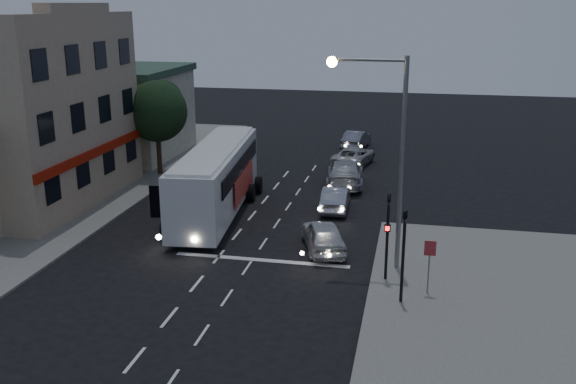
% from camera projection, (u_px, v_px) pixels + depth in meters
% --- Properties ---
extents(ground, '(120.00, 120.00, 0.00)m').
position_uv_depth(ground, '(205.00, 274.00, 27.34)').
color(ground, black).
extents(sidewalk_near, '(12.00, 24.00, 0.12)m').
position_uv_depth(sidewalk_near, '(542.00, 353.00, 21.06)').
color(sidewalk_near, slate).
rests_on(sidewalk_near, ground).
extents(sidewalk_far, '(12.00, 50.00, 0.12)m').
position_uv_depth(sidewalk_far, '(36.00, 200.00, 37.35)').
color(sidewalk_far, slate).
rests_on(sidewalk_far, ground).
extents(road_markings, '(8.00, 30.55, 0.01)m').
position_uv_depth(road_markings, '(253.00, 248.00, 30.20)').
color(road_markings, silver).
rests_on(road_markings, ground).
extents(tour_bus, '(3.69, 12.37, 3.74)m').
position_uv_depth(tour_bus, '(216.00, 178.00, 34.71)').
color(tour_bus, silver).
rests_on(tour_bus, ground).
extents(car_suv, '(2.92, 4.52, 1.43)m').
position_uv_depth(car_suv, '(323.00, 235.00, 29.84)').
color(car_suv, silver).
rests_on(car_suv, ground).
extents(car_sedan_a, '(1.57, 4.08, 1.33)m').
position_uv_depth(car_sedan_a, '(336.00, 198.00, 35.71)').
color(car_sedan_a, '#A2A3B0').
rests_on(car_sedan_a, ground).
extents(car_sedan_b, '(2.78, 5.73, 1.61)m').
position_uv_depth(car_sedan_b, '(345.00, 173.00, 40.49)').
color(car_sedan_b, '#A5A6AC').
rests_on(car_sedan_b, ground).
extents(car_sedan_c, '(3.05, 5.13, 1.34)m').
position_uv_depth(car_sedan_c, '(354.00, 156.00, 45.56)').
color(car_sedan_c, '#ABABAB').
rests_on(car_sedan_c, ground).
extents(car_extra, '(2.09, 4.43, 1.40)m').
position_uv_depth(car_extra, '(356.00, 139.00, 50.84)').
color(car_extra, slate).
rests_on(car_extra, ground).
extents(traffic_signal_main, '(0.25, 0.35, 4.10)m').
position_uv_depth(traffic_signal_main, '(388.00, 227.00, 25.92)').
color(traffic_signal_main, black).
rests_on(traffic_signal_main, sidewalk_near).
extents(traffic_signal_side, '(0.18, 0.15, 4.10)m').
position_uv_depth(traffic_signal_side, '(404.00, 245.00, 23.93)').
color(traffic_signal_side, black).
rests_on(traffic_signal_side, sidewalk_near).
extents(regulatory_sign, '(0.45, 0.12, 2.20)m').
position_uv_depth(regulatory_sign, '(429.00, 258.00, 24.87)').
color(regulatory_sign, slate).
rests_on(regulatory_sign, sidewalk_near).
extents(streetlight, '(3.32, 0.44, 9.00)m').
position_uv_depth(streetlight, '(387.00, 139.00, 26.37)').
color(streetlight, slate).
rests_on(streetlight, sidewalk_near).
extents(main_building, '(10.12, 12.00, 11.00)m').
position_uv_depth(main_building, '(11.00, 113.00, 36.09)').
color(main_building, tan).
rests_on(main_building, sidewalk_far).
extents(low_building_north, '(9.40, 9.40, 6.50)m').
position_uv_depth(low_building_north, '(117.00, 111.00, 47.78)').
color(low_building_north, gray).
rests_on(low_building_north, sidewalk_far).
extents(street_tree, '(4.00, 4.00, 6.20)m').
position_uv_depth(street_tree, '(157.00, 109.00, 41.77)').
color(street_tree, black).
rests_on(street_tree, sidewalk_far).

